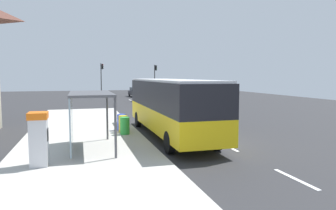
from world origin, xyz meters
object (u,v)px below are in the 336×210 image
white_van (149,92)px  recycling_bin_yellow (123,124)px  ticket_machine (39,139)px  bus_shelter (84,106)px  sedan_near (136,92)px  traffic_light_far_side (102,75)px  recycling_bin_green (125,126)px  traffic_light_near_side (155,76)px  recycling_bin_blue (122,122)px  bus (170,104)px

white_van → recycling_bin_yellow: (-6.40, -22.29, -0.69)m
ticket_machine → bus_shelter: size_ratio=0.48×
ticket_machine → bus_shelter: bearing=53.8°
ticket_machine → sedan_near: bearing=75.0°
recycling_bin_yellow → traffic_light_far_side: size_ratio=0.18×
white_van → sedan_near: bearing=89.5°
ticket_machine → bus_shelter: bus_shelter is taller
white_van → recycling_bin_green: bearing=-105.6°
traffic_light_near_side → bus_shelter: size_ratio=1.30×
recycling_bin_green → recycling_bin_yellow: bearing=90.0°
white_van → traffic_light_far_side: (-5.30, 11.10, 2.21)m
ticket_machine → traffic_light_far_side: traffic_light_far_side is taller
white_van → sedan_near: 10.40m
white_van → sedan_near: (0.10, 10.38, -0.55)m
traffic_light_far_side → white_van: bearing=-64.4°
recycling_bin_blue → traffic_light_near_side: size_ratio=0.18×
traffic_light_near_side → bus_shelter: traffic_light_near_side is taller
white_van → traffic_light_far_side: traffic_light_far_side is taller
recycling_bin_green → traffic_light_far_side: (1.10, 34.08, 2.89)m
recycling_bin_blue → traffic_light_near_side: traffic_light_near_side is taller
ticket_machine → recycling_bin_yellow: size_ratio=2.04×
bus → recycling_bin_yellow: 2.99m
white_van → recycling_bin_green: size_ratio=5.52×
bus_shelter → traffic_light_far_side: bearing=84.9°
bus → recycling_bin_yellow: size_ratio=11.59×
bus → traffic_light_near_side: size_ratio=2.12×
recycling_bin_green → traffic_light_near_side: bearing=73.8°
sedan_near → traffic_light_far_side: (-5.40, 0.71, 2.76)m
sedan_near → ticket_machine: bearing=-105.0°
traffic_light_near_side → sedan_near: bearing=178.4°
recycling_bin_yellow → recycling_bin_blue: size_ratio=1.00×
recycling_bin_green → bus_shelter: size_ratio=0.24×
ticket_machine → recycling_bin_green: ticket_machine is taller
bus_shelter → ticket_machine: bearing=-126.2°
sedan_near → bus_shelter: (-8.71, -36.44, 1.31)m
recycling_bin_green → recycling_bin_blue: same height
bus → traffic_light_far_side: 34.61m
traffic_light_far_side → bus_shelter: 37.33m
sedan_near → traffic_light_near_side: traffic_light_near_side is taller
sedan_near → recycling_bin_green: sedan_near is taller
recycling_bin_blue → traffic_light_far_side: 32.83m
white_van → traffic_light_near_side: 11.01m
traffic_light_near_side → bus_shelter: 38.28m
recycling_bin_yellow → traffic_light_far_side: bearing=88.1°
recycling_bin_yellow → bus_shelter: (-2.21, -3.77, 1.44)m
sedan_near → bus_shelter: bearing=-103.4°
bus → traffic_light_far_side: traffic_light_far_side is taller
recycling_bin_green → recycling_bin_blue: (0.00, 1.40, 0.00)m
sedan_near → traffic_light_near_side: (3.20, -0.09, 2.65)m
recycling_bin_yellow → bus: bearing=-25.0°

